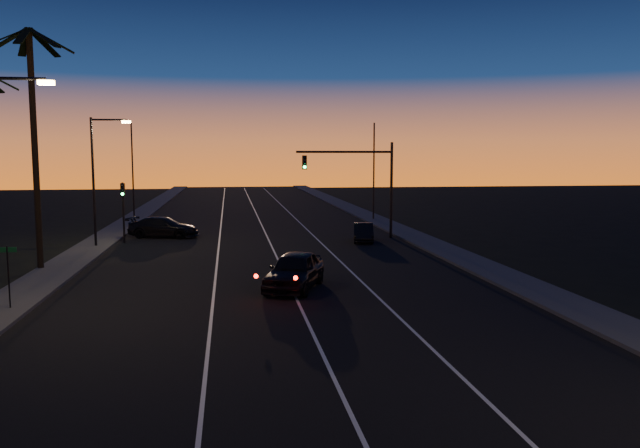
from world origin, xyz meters
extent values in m
cube|color=black|center=(0.00, 30.00, 0.01)|extent=(20.00, 170.00, 0.01)
cube|color=#3E3E3B|center=(-11.20, 30.00, 0.08)|extent=(2.40, 170.00, 0.16)
cube|color=#3E3E3B|center=(11.20, 30.00, 0.08)|extent=(2.40, 170.00, 0.16)
cube|color=silver|center=(-3.00, 30.00, 0.02)|extent=(0.12, 160.00, 0.01)
cube|color=silver|center=(0.50, 30.00, 0.02)|extent=(0.12, 160.00, 0.01)
cube|color=silver|center=(4.00, 30.00, 0.02)|extent=(0.12, 160.00, 0.01)
cylinder|color=black|center=(-12.20, 30.00, 6.25)|extent=(0.32, 0.32, 12.50)
cube|color=black|center=(-11.17, 30.26, 11.94)|extent=(2.18, 0.92, 1.18)
cube|color=black|center=(-11.76, 30.97, 11.94)|extent=(1.25, 2.12, 1.18)
cube|color=black|center=(-12.68, 30.94, 11.94)|extent=(1.34, 2.09, 1.18)
cube|color=black|center=(-13.24, 30.21, 11.94)|extent=(2.18, 0.82, 1.18)
cube|color=black|center=(-13.01, 29.32, 11.94)|extent=(1.90, 1.69, 1.18)
cube|color=black|center=(-12.17, 28.94, 11.94)|extent=(0.45, 2.16, 1.18)
cube|color=black|center=(-11.35, 29.36, 11.94)|extent=(1.95, 1.61, 1.18)
cylinder|color=black|center=(-9.90, 20.00, 8.85)|extent=(2.20, 0.12, 0.12)
cube|color=#E6AA5C|center=(-8.80, 20.00, 8.72)|extent=(0.55, 0.26, 0.16)
cylinder|color=black|center=(-11.00, 38.00, 4.25)|extent=(0.16, 0.16, 8.50)
cylinder|color=black|center=(-9.90, 38.00, 8.35)|extent=(2.20, 0.12, 0.12)
cube|color=#E6AA5C|center=(-8.80, 38.00, 8.22)|extent=(0.55, 0.26, 0.16)
cylinder|color=black|center=(-10.80, 21.00, 1.30)|extent=(0.06, 0.06, 2.60)
cube|color=#0C4B1F|center=(-10.80, 21.00, 2.45)|extent=(0.70, 0.03, 0.20)
cylinder|color=black|center=(9.50, 40.00, 3.50)|extent=(0.20, 0.20, 7.00)
cylinder|color=black|center=(6.00, 40.00, 6.30)|extent=(7.00, 0.16, 0.16)
cube|color=black|center=(3.10, 40.00, 5.55)|extent=(0.32, 0.28, 1.00)
sphere|color=black|center=(3.10, 39.83, 5.87)|extent=(0.20, 0.20, 0.20)
sphere|color=black|center=(3.10, 39.83, 5.55)|extent=(0.20, 0.20, 0.20)
sphere|color=#14FF59|center=(3.10, 39.83, 5.23)|extent=(0.20, 0.20, 0.20)
cylinder|color=black|center=(-9.50, 40.00, 2.10)|extent=(0.14, 0.14, 4.20)
cube|color=black|center=(-9.50, 40.00, 3.70)|extent=(0.28, 0.25, 0.90)
sphere|color=black|center=(-9.50, 39.85, 3.98)|extent=(0.18, 0.18, 0.18)
sphere|color=black|center=(-9.50, 39.85, 3.70)|extent=(0.18, 0.18, 0.18)
sphere|color=#14FF59|center=(-9.50, 39.85, 3.42)|extent=(0.18, 0.18, 0.18)
cylinder|color=black|center=(-11.00, 55.00, 4.50)|extent=(0.14, 0.14, 9.00)
cylinder|color=black|center=(11.00, 52.00, 4.50)|extent=(0.14, 0.14, 9.00)
imported|color=black|center=(0.64, 23.53, 0.86)|extent=(3.65, 5.34, 1.69)
sphere|color=#FF0F05|center=(-1.22, 21.07, 1.13)|extent=(0.18, 0.18, 0.18)
sphere|color=#FF0F05|center=(0.36, 20.47, 1.13)|extent=(0.18, 0.18, 0.18)
imported|color=black|center=(7.08, 38.35, 0.65)|extent=(2.07, 4.06, 1.28)
imported|color=black|center=(-7.10, 42.61, 0.76)|extent=(5.56, 3.47, 1.50)
camera|label=1|loc=(-2.27, -4.32, 6.12)|focal=35.00mm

